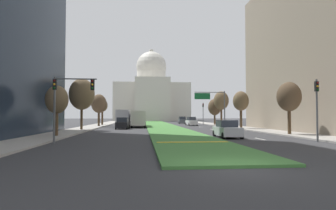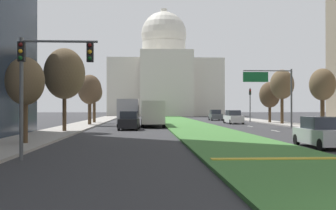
{
  "view_description": "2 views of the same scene",
  "coord_description": "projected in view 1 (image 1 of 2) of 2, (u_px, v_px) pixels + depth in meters",
  "views": [
    {
      "loc": [
        -3.83,
        -11.22,
        2.19
      ],
      "look_at": [
        2.63,
        58.67,
        4.8
      ],
      "focal_mm": 29.85,
      "sensor_mm": 36.0,
      "label": 1
    },
    {
      "loc": [
        -5.4,
        -6.16,
        2.23
      ],
      "look_at": [
        -2.32,
        47.13,
        2.57
      ],
      "focal_mm": 42.94,
      "sensor_mm": 36.0,
      "label": 2
    }
  ],
  "objects": [
    {
      "name": "box_truck_delivery",
      "position": [
        123.0,
        118.0,
        51.52
      ],
      "size": [
        2.4,
        6.4,
        3.2
      ],
      "color": "black",
      "rests_on": "ground_plane"
    },
    {
      "name": "traffic_light_near_left",
      "position": [
        66.0,
        95.0,
        21.74
      ],
      "size": [
        3.34,
        0.35,
        5.2
      ],
      "color": "#515456",
      "rests_on": "ground_plane"
    },
    {
      "name": "street_tree_left_far",
      "position": [
        99.0,
        104.0,
        53.87
      ],
      "size": [
        2.9,
        2.9,
        6.27
      ],
      "color": "#4C3823",
      "rests_on": "ground_plane"
    },
    {
      "name": "sidewalk_right",
      "position": [
        228.0,
        126.0,
        55.54
      ],
      "size": [
        4.0,
        96.99,
        0.15
      ],
      "primitive_type": "cube",
      "color": "#9E9991",
      "rests_on": "ground_plane"
    },
    {
      "name": "traffic_light_far_right",
      "position": [
        203.0,
        111.0,
        66.37
      ],
      "size": [
        0.28,
        0.35,
        5.2
      ],
      "color": "#515456",
      "rests_on": "ground_plane"
    },
    {
      "name": "median_curb_nose",
      "position": [
        193.0,
        142.0,
        21.25
      ],
      "size": [
        5.48,
        0.5,
        0.04
      ],
      "primitive_type": "cube",
      "color": "gold",
      "rests_on": "grass_median"
    },
    {
      "name": "sedan_very_far",
      "position": [
        139.0,
        120.0,
        90.56
      ],
      "size": [
        2.09,
        4.25,
        1.77
      ],
      "color": "brown",
      "rests_on": "ground_plane"
    },
    {
      "name": "street_tree_right_far",
      "position": [
        221.0,
        101.0,
        57.72
      ],
      "size": [
        3.08,
        3.08,
        7.18
      ],
      "color": "#4C3823",
      "rests_on": "ground_plane"
    },
    {
      "name": "capitol_building",
      "position": [
        151.0,
        96.0,
        118.23
      ],
      "size": [
        30.0,
        29.1,
        30.35
      ],
      "color": "beige",
      "rests_on": "ground_plane"
    },
    {
      "name": "street_tree_left_distant",
      "position": [
        102.0,
        106.0,
        60.69
      ],
      "size": [
        2.25,
        2.25,
        5.79
      ],
      "color": "#4C3823",
      "rests_on": "ground_plane"
    },
    {
      "name": "sedan_midblock",
      "position": [
        123.0,
        124.0,
        44.8
      ],
      "size": [
        2.1,
        4.22,
        1.86
      ],
      "color": "black",
      "rests_on": "ground_plane"
    },
    {
      "name": "overhead_guide_sign",
      "position": [
        213.0,
        102.0,
        49.58
      ],
      "size": [
        5.54,
        0.2,
        6.5
      ],
      "color": "#515456",
      "rests_on": "ground_plane"
    },
    {
      "name": "sedan_lead_stopped",
      "position": [
        227.0,
        129.0,
        27.45
      ],
      "size": [
        2.02,
        4.43,
        1.72
      ],
      "color": "#BCBCC1",
      "rests_on": "ground_plane"
    },
    {
      "name": "street_tree_left_near",
      "position": [
        57.0,
        100.0,
        28.19
      ],
      "size": [
        2.26,
        2.26,
        5.2
      ],
      "color": "#4C3823",
      "rests_on": "ground_plane"
    },
    {
      "name": "ground_plane",
      "position": [
        159.0,
        125.0,
        65.05
      ],
      "size": [
        260.0,
        260.0,
        0.0
      ],
      "primitive_type": "plane",
      "color": "#333335"
    },
    {
      "name": "sedan_far_horizon",
      "position": [
        182.0,
        120.0,
        74.83
      ],
      "size": [
        2.07,
        4.18,
        1.86
      ],
      "color": "#4C5156",
      "rests_on": "ground_plane"
    },
    {
      "name": "traffic_light_near_right",
      "position": [
        317.0,
        102.0,
        23.13
      ],
      "size": [
        0.28,
        0.35,
        5.2
      ],
      "color": "#515456",
      "rests_on": "ground_plane"
    },
    {
      "name": "street_tree_right_distant",
      "position": [
        215.0,
        107.0,
        62.02
      ],
      "size": [
        2.92,
        2.92,
        5.86
      ],
      "color": "#4C3823",
      "rests_on": "ground_plane"
    },
    {
      "name": "lane_dashes_right",
      "position": [
        212.0,
        129.0,
        43.93
      ],
      "size": [
        0.16,
        39.52,
        0.01
      ],
      "color": "silver",
      "rests_on": "ground_plane"
    },
    {
      "name": "sedan_distant",
      "position": [
        191.0,
        121.0,
        60.22
      ],
      "size": [
        2.05,
        4.47,
        1.86
      ],
      "color": "silver",
      "rests_on": "ground_plane"
    },
    {
      "name": "city_bus",
      "position": [
        139.0,
        118.0,
        52.37
      ],
      "size": [
        2.62,
        11.0,
        2.95
      ],
      "color": "beige",
      "rests_on": "ground_plane"
    },
    {
      "name": "sidewalk_left",
      "position": [
        93.0,
        126.0,
        53.13
      ],
      "size": [
        4.0,
        96.99,
        0.15
      ],
      "primitive_type": "cube",
      "color": "#9E9991",
      "rests_on": "ground_plane"
    },
    {
      "name": "street_tree_right_near",
      "position": [
        289.0,
        97.0,
        30.65
      ],
      "size": [
        2.6,
        2.6,
        5.88
      ],
      "color": "#4C3823",
      "rests_on": "ground_plane"
    },
    {
      "name": "grass_median",
      "position": [
        160.0,
        125.0,
        59.7
      ],
      "size": [
        6.09,
        96.99,
        0.14
      ],
      "primitive_type": "cube",
      "color": "#427A38",
      "rests_on": "ground_plane"
    },
    {
      "name": "street_tree_left_mid",
      "position": [
        82.0,
        94.0,
        40.49
      ],
      "size": [
        3.64,
        3.64,
        7.55
      ],
      "color": "#4C3823",
      "rests_on": "ground_plane"
    },
    {
      "name": "street_tree_right_mid",
      "position": [
        241.0,
        101.0,
        44.12
      ],
      "size": [
        2.48,
        2.48,
        6.01
      ],
      "color": "#4C3823",
      "rests_on": "ground_plane"
    }
  ]
}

